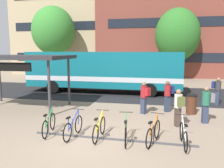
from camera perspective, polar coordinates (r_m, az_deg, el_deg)
The scene contains 20 objects.
ground at distance 8.84m, azimuth -5.73°, elevation -13.61°, with size 200.00×200.00×0.00m, color gray.
bus_lane_asphalt at distance 17.88m, azimuth 3.43°, elevation -2.28°, with size 80.00×7.20×0.01m, color #232326.
city_bus at distance 17.96m, azimuth -2.05°, elevation 3.49°, with size 12.03×2.62×3.20m.
bike_rack at distance 8.71m, azimuth -0.09°, elevation -13.28°, with size 6.17×0.20×0.70m.
parked_bicycle_green_0 at distance 9.55m, azimuth -15.50°, elevation -9.74°, with size 0.52×1.70×0.99m.
parked_bicycle_blue_1 at distance 9.02m, azimuth -9.67°, elevation -10.64°, with size 0.52×1.72×0.99m.
parked_bicycle_yellow_2 at distance 8.76m, azimuth -3.20°, elevation -11.11°, with size 0.52×1.72×0.99m.
parked_bicycle_green_3 at distance 8.47m, azimuth 3.46°, elevation -11.82°, with size 0.52×1.72×0.99m.
parked_bicycle_orange_4 at distance 8.48m, azimuth 10.33°, elevation -11.92°, with size 0.62×1.68×0.99m.
parked_bicycle_white_5 at distance 8.49m, azimuth 17.47°, elevation -12.16°, with size 0.52×1.72×0.99m.
transit_shelter at distance 13.99m, azimuth -22.19°, elevation 5.88°, with size 5.62×3.36×3.04m.
commuter_red_pack_0 at distance 11.98m, azimuth 8.08°, elevation -2.88°, with size 0.60×0.55×1.70m.
commuter_navy_pack_2 at distance 12.64m, azimuth 13.86°, elevation -2.47°, with size 0.60×0.52×1.69m.
commuter_olive_pack_3 at distance 10.30m, azimuth 16.33°, elevation -5.14°, with size 0.49×0.60×1.66m.
commuter_grey_pack_4 at distance 11.21m, azimuth 22.60°, elevation -4.25°, with size 0.56×0.39×1.70m.
commuter_navy_pack_5 at distance 15.23m, azimuth 24.87°, elevation -1.17°, with size 0.60×0.54×1.70m.
trash_bin at distance 12.68m, azimuth 19.26°, elevation -4.79°, with size 0.55×0.55×1.03m.
street_tree_0 at distance 26.93m, azimuth 16.06°, elevation 11.77°, with size 4.91×4.91×7.98m.
street_tree_1 at distance 29.18m, azimuth -14.48°, elevation 12.77°, with size 5.15×5.15×8.61m.
building_left_wing at distance 37.90m, azimuth -6.38°, elevation 18.83°, with size 18.66×13.07×20.42m.
Camera 1 is at (2.48, -7.82, 3.31)m, focal length 36.48 mm.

